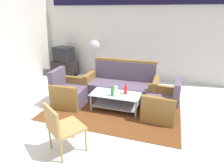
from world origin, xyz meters
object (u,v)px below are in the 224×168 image
at_px(couch, 122,87).
at_px(armchair_right, 162,105).
at_px(coffee_table, 116,99).
at_px(bottle_green, 112,92).
at_px(cup, 116,88).
at_px(armchair_left, 69,93).
at_px(tv_stand, 65,68).
at_px(bottle_red, 125,90).
at_px(wicker_chair, 61,126).
at_px(pedestal_fan, 94,48).
at_px(television, 64,54).

height_order(couch, armchair_right, couch).
distance_m(coffee_table, bottle_green, 0.28).
distance_m(couch, cup, 0.50).
distance_m(armchair_left, tv_stand, 2.25).
bearing_deg(cup, bottle_green, -87.40).
height_order(armchair_left, coffee_table, armchair_left).
distance_m(couch, armchair_left, 1.33).
bearing_deg(bottle_red, cup, 154.01).
distance_m(bottle_red, wicker_chair, 1.76).
bearing_deg(tv_stand, coffee_table, -37.24).
bearing_deg(wicker_chair, tv_stand, 153.30).
bearing_deg(coffee_table, pedestal_fan, 124.48).
xyz_separation_m(bottle_red, cup, (-0.26, 0.12, -0.05)).
relative_size(couch, tv_stand, 2.25).
bearing_deg(bottle_red, coffee_table, -171.52).
distance_m(coffee_table, cup, 0.25).
relative_size(cup, tv_stand, 0.12).
height_order(coffee_table, television, television).
distance_m(couch, pedestal_fan, 1.89).
xyz_separation_m(pedestal_fan, wicker_chair, (0.87, -3.48, -0.52)).
distance_m(cup, pedestal_fan, 2.18).
xyz_separation_m(couch, wicker_chair, (-0.37, -2.25, 0.18)).
distance_m(bottle_red, tv_stand, 3.16).
relative_size(bottle_green, cup, 2.36).
relative_size(couch, cup, 18.04).
bearing_deg(armchair_left, tv_stand, -149.06).
bearing_deg(bottle_green, bottle_red, 39.14).
relative_size(bottle_red, tv_stand, 0.31).
bearing_deg(coffee_table, armchair_right, -1.20).
height_order(armchair_right, coffee_table, armchair_right).
xyz_separation_m(cup, wicker_chair, (-0.36, -1.77, 0.03)).
bearing_deg(wicker_chair, couch, 113.82).
distance_m(couch, television, 2.67).
height_order(coffee_table, pedestal_fan, pedestal_fan).
height_order(armchair_right, tv_stand, armchair_right).
xyz_separation_m(bottle_green, tv_stand, (-2.35, 1.98, -0.24)).
relative_size(bottle_red, wicker_chair, 0.30).
distance_m(bottle_green, television, 3.09).
bearing_deg(tv_stand, pedestal_fan, 2.59).
distance_m(armchair_left, television, 2.30).
height_order(television, pedestal_fan, pedestal_fan).
bearing_deg(armchair_left, bottle_green, 83.18).
xyz_separation_m(bottle_red, pedestal_fan, (-1.49, 1.83, 0.51)).
relative_size(coffee_table, wicker_chair, 1.31).
distance_m(armchair_right, bottle_red, 0.83).
xyz_separation_m(bottle_green, cup, (-0.01, 0.32, -0.04)).
bearing_deg(armchair_left, couch, 119.92).
bearing_deg(coffee_table, cup, 107.52).
bearing_deg(television, couch, 164.64).
bearing_deg(television, tv_stand, 90.00).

